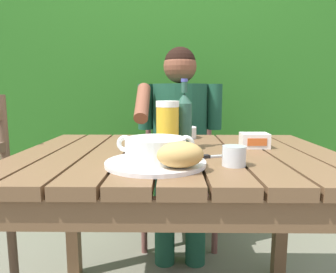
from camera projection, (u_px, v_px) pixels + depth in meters
The scene contains 13 objects.
dining_table at pixel (178, 179), 1.12m from camera, with size 1.13×0.84×0.73m.
hedge_backdrop at pixel (167, 67), 2.50m from camera, with size 2.87×0.93×2.72m.
chair_near_diner at pixel (179, 165), 1.99m from camera, with size 0.45×0.41×0.97m.
person_eating at pixel (179, 134), 1.76m from camera, with size 0.48×0.47×1.20m.
serving_plate at pixel (156, 163), 0.90m from camera, with size 0.30×0.30×0.01m.
soup_bowl at pixel (156, 149), 0.90m from camera, with size 0.23×0.18×0.08m.
bread_roll at pixel (179, 155), 0.82m from camera, with size 0.14×0.12×0.07m.
beer_glass at pixel (167, 126), 1.11m from camera, with size 0.08×0.08×0.18m.
beer_bottle at pixel (184, 119), 1.16m from camera, with size 0.06×0.06×0.26m.
water_glass_small at pixel (234, 156), 0.89m from camera, with size 0.07×0.07×0.06m.
butter_tub at pixel (254, 140), 1.18m from camera, with size 0.10×0.08×0.06m.
table_knife at pixel (208, 157), 1.00m from camera, with size 0.15×0.07×0.01m.
diner_bowl at pixel (182, 132), 1.42m from camera, with size 0.14×0.14×0.05m.
Camera 1 is at (-0.02, -1.09, 0.95)m, focal length 32.69 mm.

